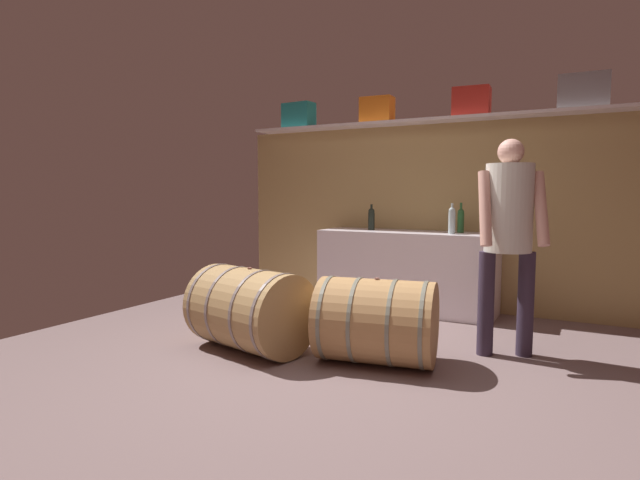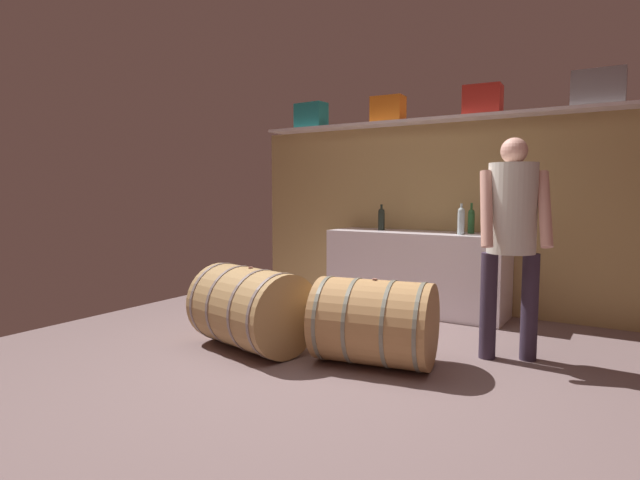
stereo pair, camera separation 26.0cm
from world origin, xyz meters
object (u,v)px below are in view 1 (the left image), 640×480
object	(u,v)px
toolcase_orange	(377,110)
wine_bottle_dark	(371,218)
wine_bottle_green	(461,220)
wine_barrel_near	(250,309)
wine_bottle_clear	(452,220)
wine_glass	(486,224)
wine_barrel_far	(377,321)
work_cabinet	(406,271)
toolcase_grey	(584,92)
toolcase_red	(471,102)
winemaker_pouring	(509,224)
toolcase_teal	(299,116)

from	to	relation	value
toolcase_orange	wine_bottle_dark	xyz separation A→B (m)	(0.01, -0.17, -1.20)
wine_bottle_green	wine_barrel_near	bearing A→B (deg)	-119.89
wine_bottle_clear	wine_glass	xyz separation A→B (m)	(0.30, 0.15, -0.04)
toolcase_orange	wine_barrel_far	world-z (taller)	toolcase_orange
work_cabinet	wine_barrel_far	distance (m)	1.80
wine_barrel_far	toolcase_grey	bearing A→B (deg)	47.77
wine_glass	toolcase_orange	bearing A→B (deg)	173.19
wine_bottle_clear	wine_bottle_green	distance (m)	0.23
toolcase_red	wine_bottle_dark	size ratio (longest dim) A/B	1.27
wine_glass	winemaker_pouring	size ratio (longest dim) A/B	0.09
toolcase_red	toolcase_orange	bearing A→B (deg)	176.28
toolcase_teal	wine_barrel_near	bearing A→B (deg)	-65.39
toolcase_teal	toolcase_orange	xyz separation A→B (m)	(1.01, 0.00, -0.01)
toolcase_orange	wine_bottle_clear	distance (m)	1.54
toolcase_orange	wine_bottle_green	bearing A→B (deg)	-6.45
toolcase_orange	toolcase_grey	xyz separation A→B (m)	(2.05, 0.00, 0.02)
wine_barrel_near	wine_bottle_dark	bearing A→B (deg)	96.76
wine_bottle_clear	toolcase_teal	bearing A→B (deg)	171.27
wine_glass	winemaker_pouring	xyz separation A→B (m)	(0.38, -1.16, 0.07)
toolcase_red	wine_bottle_clear	xyz separation A→B (m)	(-0.10, -0.30, -1.19)
work_cabinet	wine_bottle_dark	distance (m)	0.69
work_cabinet	toolcase_orange	bearing A→B (deg)	155.86
wine_bottle_dark	work_cabinet	bearing A→B (deg)	-3.31
wine_bottle_dark	wine_barrel_near	distance (m)	2.08
toolcase_red	wine_barrel_near	distance (m)	3.08
toolcase_red	wine_bottle_dark	xyz separation A→B (m)	(-1.02, -0.17, -1.20)
toolcase_teal	wine_glass	world-z (taller)	toolcase_teal
work_cabinet	wine_bottle_green	bearing A→B (deg)	12.27
toolcase_grey	wine_bottle_dark	distance (m)	2.37
toolcase_orange	wine_bottle_dark	distance (m)	1.21
toolcase_orange	toolcase_red	size ratio (longest dim) A/B	0.98
wine_bottle_green	winemaker_pouring	size ratio (longest dim) A/B	0.19
wine_bottle_green	wine_bottle_clear	bearing A→B (deg)	-99.34
toolcase_orange	wine_glass	world-z (taller)	toolcase_orange
toolcase_red	winemaker_pouring	world-z (taller)	toolcase_red
wine_bottle_dark	wine_glass	world-z (taller)	wine_bottle_dark
toolcase_teal	wine_barrel_far	size ratio (longest dim) A/B	0.40
wine_bottle_clear	wine_bottle_dark	bearing A→B (deg)	171.94
winemaker_pouring	toolcase_orange	bearing A→B (deg)	-62.68
toolcase_grey	wine_glass	size ratio (longest dim) A/B	2.92
toolcase_red	winemaker_pouring	xyz separation A→B (m)	(0.58, -1.31, -1.15)
toolcase_grey	winemaker_pouring	size ratio (longest dim) A/B	0.26
toolcase_grey	work_cabinet	bearing A→B (deg)	-173.19
wine_bottle_dark	winemaker_pouring	xyz separation A→B (m)	(1.60, -1.14, 0.05)
toolcase_orange	winemaker_pouring	distance (m)	2.38
toolcase_red	wine_bottle_clear	world-z (taller)	toolcase_red
wine_bottle_dark	toolcase_teal	bearing A→B (deg)	170.67
toolcase_orange	winemaker_pouring	size ratio (longest dim) A/B	0.21
work_cabinet	wine_barrel_near	size ratio (longest dim) A/B	1.80
toolcase_red	wine_barrel_near	bearing A→B (deg)	-123.96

